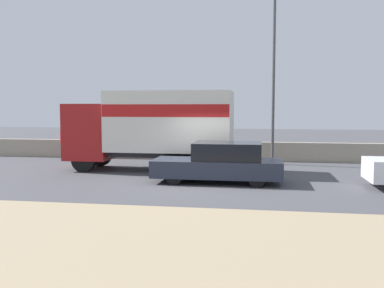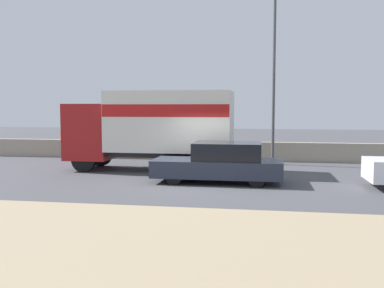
{
  "view_description": "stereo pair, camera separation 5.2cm",
  "coord_description": "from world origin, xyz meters",
  "px_view_note": "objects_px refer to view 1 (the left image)",
  "views": [
    {
      "loc": [
        2.07,
        -14.62,
        2.64
      ],
      "look_at": [
        -0.59,
        1.62,
        1.25
      ],
      "focal_mm": 40.0,
      "sensor_mm": 36.0,
      "label": 1
    },
    {
      "loc": [
        2.12,
        -14.61,
        2.64
      ],
      "look_at": [
        -0.59,
        1.62,
        1.25
      ],
      "focal_mm": 40.0,
      "sensor_mm": 36.0,
      "label": 2
    }
  ],
  "objects_px": {
    "street_lamp": "(274,66)",
    "pedestrian": "(64,142)",
    "box_truck": "(155,124)",
    "car_hatchback": "(221,163)"
  },
  "relations": [
    {
      "from": "street_lamp",
      "to": "pedestrian",
      "type": "xyz_separation_m",
      "value": [
        -10.56,
        0.22,
        -3.7
      ]
    },
    {
      "from": "street_lamp",
      "to": "pedestrian",
      "type": "height_order",
      "value": "street_lamp"
    },
    {
      "from": "street_lamp",
      "to": "box_truck",
      "type": "height_order",
      "value": "street_lamp"
    },
    {
      "from": "street_lamp",
      "to": "car_hatchback",
      "type": "distance_m",
      "value": 6.88
    },
    {
      "from": "pedestrian",
      "to": "box_truck",
      "type": "bearing_deg",
      "value": -28.73
    },
    {
      "from": "street_lamp",
      "to": "car_hatchback",
      "type": "xyz_separation_m",
      "value": [
        -1.93,
        -5.34,
        -3.88
      ]
    },
    {
      "from": "street_lamp",
      "to": "pedestrian",
      "type": "bearing_deg",
      "value": 178.83
    },
    {
      "from": "box_truck",
      "to": "pedestrian",
      "type": "bearing_deg",
      "value": -28.73
    },
    {
      "from": "street_lamp",
      "to": "box_truck",
      "type": "xyz_separation_m",
      "value": [
        -4.96,
        -2.85,
        -2.62
      ]
    },
    {
      "from": "street_lamp",
      "to": "pedestrian",
      "type": "distance_m",
      "value": 11.19
    }
  ]
}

